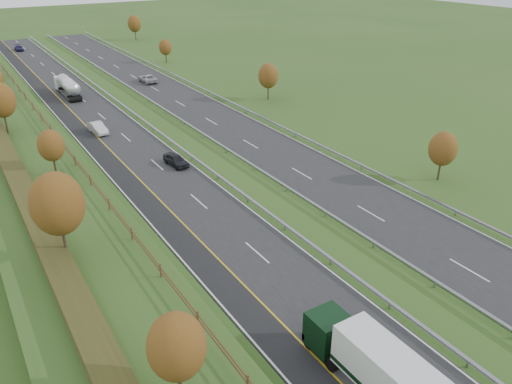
# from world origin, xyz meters

# --- Properties ---
(ground) EXTENTS (400.00, 400.00, 0.00)m
(ground) POSITION_xyz_m (8.00, 55.00, 0.00)
(ground) COLOR #2B4C1B
(ground) RESTS_ON ground
(near_carriageway) EXTENTS (10.50, 200.00, 0.04)m
(near_carriageway) POSITION_xyz_m (0.00, 60.00, 0.02)
(near_carriageway) COLOR black
(near_carriageway) RESTS_ON ground
(far_carriageway) EXTENTS (10.50, 200.00, 0.04)m
(far_carriageway) POSITION_xyz_m (16.50, 60.00, 0.02)
(far_carriageway) COLOR black
(far_carriageway) RESTS_ON ground
(hard_shoulder) EXTENTS (3.00, 200.00, 0.04)m
(hard_shoulder) POSITION_xyz_m (-3.75, 60.00, 0.02)
(hard_shoulder) COLOR black
(hard_shoulder) RESTS_ON ground
(lane_markings) EXTENTS (26.75, 200.00, 0.01)m
(lane_markings) POSITION_xyz_m (6.40, 59.88, 0.05)
(lane_markings) COLOR silver
(lane_markings) RESTS_ON near_carriageway
(embankment_left) EXTENTS (12.00, 200.00, 2.00)m
(embankment_left) POSITION_xyz_m (-13.00, 60.00, 1.00)
(embankment_left) COLOR #2B4C1B
(embankment_left) RESTS_ON ground
(fence_left) EXTENTS (0.12, 189.06, 1.20)m
(fence_left) POSITION_xyz_m (-8.50, 59.59, 2.73)
(fence_left) COLOR #422B19
(fence_left) RESTS_ON embankment_left
(median_barrier_near) EXTENTS (0.32, 200.00, 0.71)m
(median_barrier_near) POSITION_xyz_m (5.70, 60.00, 0.61)
(median_barrier_near) COLOR gray
(median_barrier_near) RESTS_ON ground
(median_barrier_far) EXTENTS (0.32, 200.00, 0.71)m
(median_barrier_far) POSITION_xyz_m (10.80, 60.00, 0.61)
(median_barrier_far) COLOR gray
(median_barrier_far) RESTS_ON ground
(outer_barrier_far) EXTENTS (0.32, 200.00, 0.71)m
(outer_barrier_far) POSITION_xyz_m (22.30, 60.00, 0.62)
(outer_barrier_far) COLOR gray
(outer_barrier_far) RESTS_ON ground
(trees_left) EXTENTS (6.64, 164.30, 7.66)m
(trees_left) POSITION_xyz_m (-12.64, 56.63, 6.37)
(trees_left) COLOR #2D2116
(trees_left) RESTS_ON embankment_left
(trees_far) EXTENTS (8.45, 118.60, 7.12)m
(trees_far) POSITION_xyz_m (29.80, 89.21, 4.25)
(trees_far) COLOR #2D2116
(trees_far) RESTS_ON ground
(road_tanker) EXTENTS (2.40, 11.22, 3.46)m
(road_tanker) POSITION_xyz_m (-0.21, 86.83, 1.86)
(road_tanker) COLOR silver
(road_tanker) RESTS_ON near_carriageway
(car_dark_near) EXTENTS (2.19, 4.51, 1.48)m
(car_dark_near) POSITION_xyz_m (3.27, 45.54, 0.78)
(car_dark_near) COLOR black
(car_dark_near) RESTS_ON near_carriageway
(car_silver_mid) EXTENTS (2.10, 4.90, 1.57)m
(car_silver_mid) POSITION_xyz_m (-1.60, 63.09, 0.82)
(car_silver_mid) COLOR silver
(car_silver_mid) RESTS_ON near_carriageway
(car_small_far) EXTENTS (1.99, 4.70, 1.35)m
(car_small_far) POSITION_xyz_m (-0.49, 139.95, 0.72)
(car_small_far) COLOR #17133B
(car_small_far) RESTS_ON near_carriageway
(car_oncoming) EXTENTS (2.87, 5.79, 1.58)m
(car_oncoming) POSITION_xyz_m (16.06, 88.72, 0.83)
(car_oncoming) COLOR #A6A7AB
(car_oncoming) RESTS_ON far_carriageway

